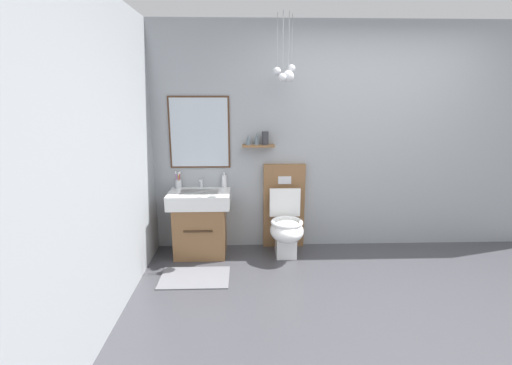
# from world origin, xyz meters

# --- Properties ---
(ground_plane) EXTENTS (6.30, 4.69, 0.10)m
(ground_plane) POSITION_xyz_m (0.00, 0.00, -0.05)
(ground_plane) COLOR #3D3D42
(ground_plane) RESTS_ON ground
(wall_back) EXTENTS (5.10, 0.52, 2.56)m
(wall_back) POSITION_xyz_m (-0.02, 1.68, 1.28)
(wall_back) COLOR #999EA3
(wall_back) RESTS_ON ground
(wall_left) EXTENTS (0.12, 3.49, 2.56)m
(wall_left) POSITION_xyz_m (-2.49, 0.00, 1.28)
(wall_left) COLOR #999EA3
(wall_left) RESTS_ON ground
(bath_mat) EXTENTS (0.68, 0.44, 0.01)m
(bath_mat) POSITION_xyz_m (-1.89, 0.82, 0.01)
(bath_mat) COLOR slate
(bath_mat) RESTS_ON ground
(vanity_sink_left) EXTENTS (0.67, 0.49, 0.73)m
(vanity_sink_left) POSITION_xyz_m (-1.89, 1.42, 0.39)
(vanity_sink_left) COLOR brown
(vanity_sink_left) RESTS_ON ground
(tap_on_left_sink) EXTENTS (0.03, 0.13, 0.11)m
(tap_on_left_sink) POSITION_xyz_m (-1.89, 1.60, 0.80)
(tap_on_left_sink) COLOR silver
(tap_on_left_sink) RESTS_ON vanity_sink_left
(toilet) EXTENTS (0.48, 0.63, 1.00)m
(toilet) POSITION_xyz_m (-0.94, 1.42, 0.38)
(toilet) COLOR brown
(toilet) RESTS_ON ground
(toothbrush_cup) EXTENTS (0.07, 0.07, 0.20)m
(toothbrush_cup) POSITION_xyz_m (-2.15, 1.58, 0.79)
(toothbrush_cup) COLOR silver
(toothbrush_cup) RESTS_ON vanity_sink_left
(soap_dispenser) EXTENTS (0.06, 0.06, 0.18)m
(soap_dispenser) POSITION_xyz_m (-1.63, 1.59, 0.80)
(soap_dispenser) COLOR white
(soap_dispenser) RESTS_ON vanity_sink_left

